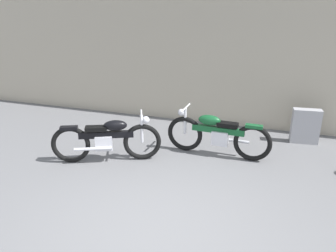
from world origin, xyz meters
TOP-DOWN VIEW (x-y plane):
  - ground_plane at (0.00, 0.00)m, footprint 40.00×40.00m
  - building_wall at (0.00, 4.50)m, footprint 18.00×0.30m
  - stone_marker at (2.07, 3.78)m, footprint 0.59×0.26m
  - motorcycle_black at (-1.50, 1.72)m, footprint 1.91×0.97m
  - motorcycle_green at (0.40, 2.59)m, footprint 2.05×0.57m

SIDE VIEW (x-z plane):
  - ground_plane at x=0.00m, z-range 0.00..0.00m
  - stone_marker at x=2.07m, z-range 0.00..0.75m
  - motorcycle_black at x=-1.50m, z-range -0.02..0.90m
  - motorcycle_green at x=0.40m, z-range -0.02..0.90m
  - building_wall at x=0.00m, z-range 0.00..3.22m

